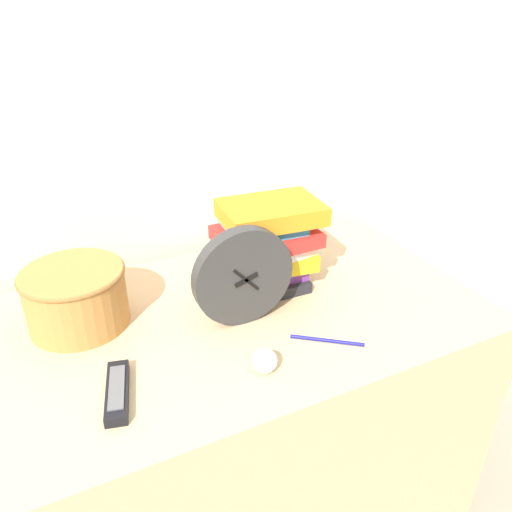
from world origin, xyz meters
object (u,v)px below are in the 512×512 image
object	(u,v)px
desk_clock	(243,277)
basket	(76,295)
crumpled_paper_ball	(265,361)
pen	(327,340)
book_stack	(268,243)
tv_remote	(117,391)

from	to	relation	value
desk_clock	basket	xyz separation A→B (m)	(-0.33, 0.15, -0.04)
desk_clock	basket	size ratio (longest dim) A/B	1.02
crumpled_paper_ball	pen	world-z (taller)	crumpled_paper_ball
book_stack	pen	xyz separation A→B (m)	(0.01, -0.26, -0.12)
basket	crumpled_paper_ball	distance (m)	0.44
book_stack	crumpled_paper_ball	distance (m)	0.33
desk_clock	basket	world-z (taller)	desk_clock
book_stack	basket	world-z (taller)	book_stack
tv_remote	crumpled_paper_ball	distance (m)	0.28
tv_remote	basket	bearing A→B (deg)	95.33
basket	crumpled_paper_ball	size ratio (longest dim) A/B	4.42
basket	tv_remote	xyz separation A→B (m)	(0.02, -0.27, -0.06)
desk_clock	pen	distance (m)	0.22
desk_clock	basket	distance (m)	0.37
tv_remote	book_stack	bearing A→B (deg)	27.91
book_stack	pen	size ratio (longest dim) A/B	1.90
book_stack	crumpled_paper_ball	xyz separation A→B (m)	(-0.15, -0.28, -0.10)
desk_clock	tv_remote	bearing A→B (deg)	-159.37
desk_clock	book_stack	bearing A→B (deg)	43.35
desk_clock	book_stack	distance (m)	0.16
book_stack	desk_clock	bearing A→B (deg)	-136.65
basket	crumpled_paper_ball	bearing A→B (deg)	-47.20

